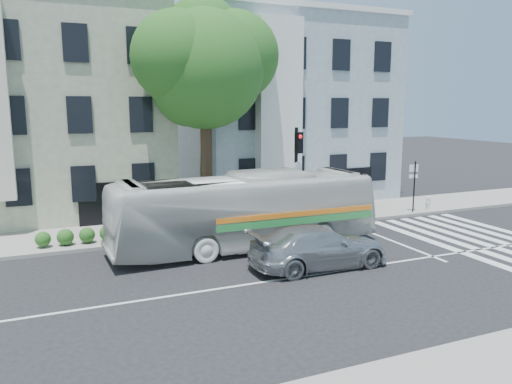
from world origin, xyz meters
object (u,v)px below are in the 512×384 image
sedan (319,247)px  fire_hydrant (428,202)px  bus (246,211)px  traffic_signal (297,164)px

sedan → fire_hydrant: sedan is taller
bus → fire_hydrant: size_ratio=15.00×
traffic_signal → fire_hydrant: 8.97m
bus → sedan: 3.75m
fire_hydrant → sedan: bearing=-150.3°
sedan → fire_hydrant: (10.42, 5.95, -0.23)m
sedan → traffic_signal: 6.10m
bus → sedan: (1.51, -3.34, -0.81)m
bus → sedan: size_ratio=2.15×
bus → traffic_signal: 4.20m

